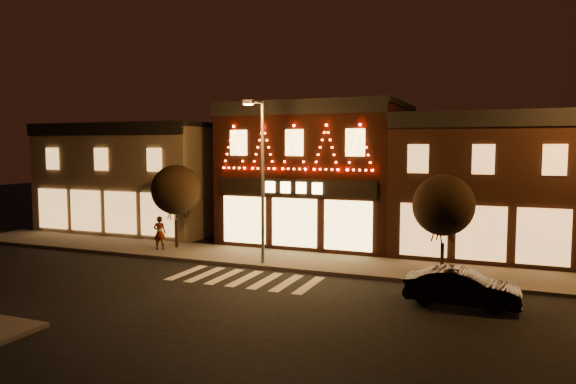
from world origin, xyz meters
The scene contains 10 objects.
ground centered at (0.00, 0.00, 0.00)m, with size 120.00×120.00×0.00m, color black.
sidewalk_far centered at (2.00, 8.00, 0.07)m, with size 44.00×4.00×0.15m, color #47423D.
building_left centered at (-13.00, 13.99, 3.66)m, with size 12.20×8.28×7.30m.
building_pulp centered at (0.00, 13.98, 4.16)m, with size 10.20×8.34×8.30m.
building_right_a centered at (9.50, 13.99, 3.76)m, with size 9.20×8.28×7.50m.
streetlamp_mid centered at (-0.32, 6.37, 4.72)m, with size 0.49×1.78×7.78m.
tree_left centered at (-6.50, 8.46, 3.39)m, with size 2.77×2.77×4.63m.
tree_right centered at (8.03, 7.14, 3.26)m, with size 2.66×2.66×4.44m.
dark_sedan centered at (9.13, 3.40, 0.67)m, with size 1.42×4.07×1.34m, color black.
pedestrian centered at (-6.98, 7.53, 1.08)m, with size 0.68×0.44×1.85m, color gray.
Camera 1 is at (10.41, -16.63, 5.80)m, focal length 33.29 mm.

